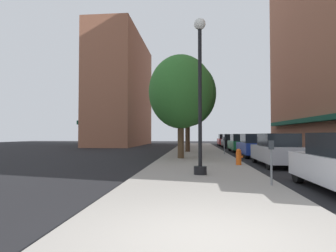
{
  "coord_description": "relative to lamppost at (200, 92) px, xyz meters",
  "views": [
    {
      "loc": [
        -0.2,
        -4.09,
        1.61
      ],
      "look_at": [
        -1.95,
        14.28,
        2.17
      ],
      "focal_mm": 29.88,
      "sensor_mm": 36.0,
      "label": 1
    }
  ],
  "objects": [
    {
      "name": "building_far_background",
      "position": [
        -11.02,
        30.55,
        4.8
      ],
      "size": [
        6.8,
        18.0,
        16.05
      ],
      "color": "#9E6047",
      "rests_on": "ground"
    },
    {
      "name": "car_blue",
      "position": [
        3.99,
        9.9,
        -2.39
      ],
      "size": [
        1.8,
        4.3,
        1.66
      ],
      "rotation": [
        0.0,
        0.0,
        0.02
      ],
      "color": "black",
      "rests_on": "ground"
    },
    {
      "name": "parking_meter_far",
      "position": [
        2.04,
        10.94,
        -2.25
      ],
      "size": [
        0.14,
        0.09,
        1.31
      ],
      "color": "slate",
      "rests_on": "sidewalk_slab"
    },
    {
      "name": "parking_meter_near",
      "position": [
        2.04,
        -2.04,
        -2.25
      ],
      "size": [
        0.14,
        0.09,
        1.31
      ],
      "color": "slate",
      "rests_on": "sidewalk_slab"
    },
    {
      "name": "car_silver",
      "position": [
        3.99,
        4.19,
        -2.39
      ],
      "size": [
        1.8,
        4.3,
        1.66
      ],
      "rotation": [
        0.0,
        0.0,
        -0.01
      ],
      "color": "black",
      "rests_on": "ground"
    },
    {
      "name": "tree_far",
      "position": [
        -0.81,
        13.76,
        1.94
      ],
      "size": [
        4.96,
        4.96,
        7.89
      ],
      "color": "#422D1E",
      "rests_on": "sidewalk_slab"
    },
    {
      "name": "fire_hydrant",
      "position": [
        1.94,
        3.45,
        -2.68
      ],
      "size": [
        0.33,
        0.26,
        0.79
      ],
      "color": "#E05614",
      "rests_on": "sidewalk_slab"
    },
    {
      "name": "tree_near",
      "position": [
        -1.77,
        21.17,
        2.21
      ],
      "size": [
        4.64,
        4.64,
        7.98
      ],
      "color": "#422D1E",
      "rests_on": "sidewalk_slab"
    },
    {
      "name": "ground_plane",
      "position": [
        3.99,
        11.55,
        -3.2
      ],
      "size": [
        90.0,
        90.0,
        0.0
      ],
      "primitive_type": "plane",
      "color": "black"
    },
    {
      "name": "car_red",
      "position": [
        3.99,
        29.21,
        -2.39
      ],
      "size": [
        1.8,
        4.3,
        1.66
      ],
      "rotation": [
        0.0,
        0.0,
        -0.03
      ],
      "color": "black",
      "rests_on": "ground"
    },
    {
      "name": "sidewalk_slab",
      "position": [
        -0.01,
        12.55,
        -3.14
      ],
      "size": [
        4.8,
        50.0,
        0.12
      ],
      "primitive_type": "cube",
      "color": "gray",
      "rests_on": "ground"
    },
    {
      "name": "car_green",
      "position": [
        3.99,
        15.8,
        -2.39
      ],
      "size": [
        1.8,
        4.3,
        1.66
      ],
      "rotation": [
        0.0,
        0.0,
        -0.01
      ],
      "color": "black",
      "rests_on": "ground"
    },
    {
      "name": "tree_mid",
      "position": [
        -1.07,
        7.12,
        1.11
      ],
      "size": [
        4.07,
        4.07,
        6.55
      ],
      "color": "#4C3823",
      "rests_on": "sidewalk_slab"
    },
    {
      "name": "lamppost",
      "position": [
        0.0,
        0.0,
        0.0
      ],
      "size": [
        0.48,
        0.48,
        5.9
      ],
      "color": "black",
      "rests_on": "sidewalk_slab"
    },
    {
      "name": "car_black",
      "position": [
        3.99,
        23.06,
        -2.39
      ],
      "size": [
        1.8,
        4.3,
        1.66
      ],
      "rotation": [
        0.0,
        0.0,
        -0.02
      ],
      "color": "black",
      "rests_on": "ground"
    }
  ]
}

